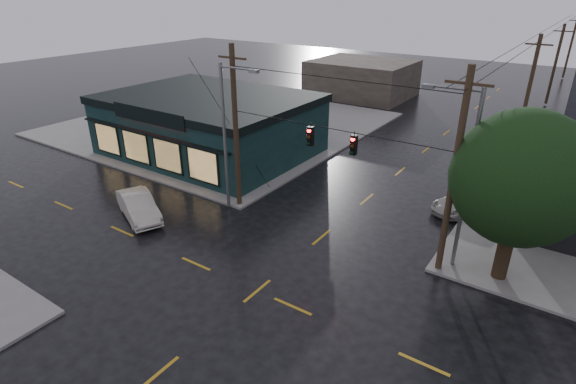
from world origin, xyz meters
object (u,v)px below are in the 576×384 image
Objects in this scene: sedan_cream at (138,206)px; suv_silver at (460,202)px; utility_pole_nw at (240,205)px; utility_pole_ne at (438,270)px; corner_tree at (521,179)px.

sedan_cream is 20.08m from suv_silver.
sedan_cream is (-4.00, -4.77, 0.78)m from utility_pole_nw.
sedan_cream is at bearing -125.63° from suv_silver.
utility_pole_ne is at bearing -50.30° from sedan_cream.
utility_pole_nw is 6.28m from sedan_cream.
utility_pole_ne is 17.68m from sedan_cream.
corner_tree is 1.75× the size of sedan_cream.
utility_pole_nw reaches higher than sedan_cream.
utility_pole_nw is at bearing -131.40° from suv_silver.
utility_pole_ne is at bearing 0.00° from utility_pole_nw.
corner_tree is 0.82× the size of utility_pole_nw.
utility_pole_nw is at bearing 180.00° from utility_pole_ne.
corner_tree is at bearing -49.83° from sedan_cream.
utility_pole_ne is 2.14× the size of sedan_cream.
utility_pole_ne is 7.36m from suv_silver.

